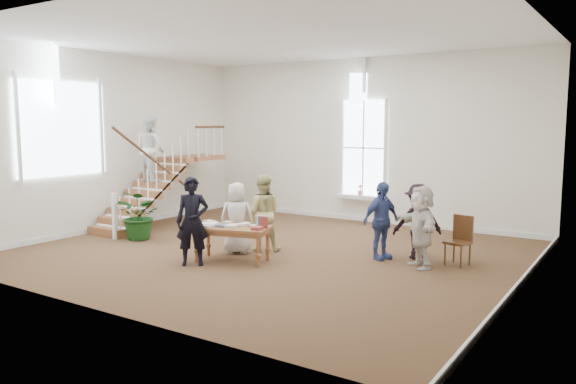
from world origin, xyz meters
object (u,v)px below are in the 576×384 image
Objects in this scene: side_chair at (460,238)px; library_table at (231,230)px; woman_cluster_a at (381,221)px; woman_cluster_b at (418,221)px; floor_plant at (140,215)px; police_officer at (192,221)px; person_yellow at (262,213)px; elderly_woman at (237,218)px; woman_cluster_c at (421,227)px.

library_table is at bearing -137.59° from side_chair.
woman_cluster_a is 1.03× the size of woman_cluster_b.
library_table is at bearing 2.36° from woman_cluster_b.
woman_cluster_b is 0.90m from side_chair.
floor_plant is at bearing -153.01° from side_chair.
floor_plant is (-5.51, -1.33, -0.20)m from woman_cluster_a.
police_officer is 1.80m from person_yellow.
library_table is 0.81m from police_officer.
floor_plant is (-2.75, -0.16, -0.16)m from elderly_woman.
woman_cluster_a is 0.75m from woman_cluster_b.
police_officer is 1.46× the size of floor_plant.
woman_cluster_a is 0.92m from woman_cluster_c.
woman_cluster_b is (0.60, 0.45, -0.03)m from woman_cluster_a.
floor_plant is (-6.41, -1.13, -0.20)m from woman_cluster_c.
person_yellow reaches higher than woman_cluster_b.
elderly_woman reaches higher than side_chair.
elderly_woman is 2.99m from woman_cluster_a.
library_table is 0.70m from elderly_woman.
police_officer is 1.26m from elderly_woman.
police_officer reaches higher than floor_plant.
person_yellow is (0.40, 1.75, -0.03)m from police_officer.
woman_cluster_c is (3.75, 2.23, -0.07)m from police_officer.
woman_cluster_b reaches higher than library_table.
library_table is at bearing 20.31° from police_officer.
elderly_woman is (0.10, 1.25, -0.11)m from police_officer.
woman_cluster_c is (0.30, -0.65, 0.03)m from woman_cluster_b.
person_yellow is at bearing -152.08° from elderly_woman.
side_chair is (4.32, 2.85, -0.33)m from police_officer.
police_officer reaches higher than side_chair.
elderly_woman is at bearing 3.31° from floor_plant.
library_table is at bearing -8.27° from floor_plant.
woman_cluster_b is at bearing 3.86° from police_officer.
person_yellow is 2.54m from woman_cluster_a.
floor_plant is (-3.08, 0.45, -0.03)m from library_table.
woman_cluster_b is at bearing 161.37° from woman_cluster_c.
woman_cluster_a is at bearing 13.63° from floor_plant.
person_yellow reaches higher than woman_cluster_c.
side_chair is (3.89, 2.21, -0.09)m from library_table.
woman_cluster_b is (3.02, 2.23, 0.14)m from library_table.
woman_cluster_c reaches higher than woman_cluster_b.
woman_cluster_b reaches higher than side_chair.
side_chair is at bearing 13.63° from library_table.
woman_cluster_b reaches higher than floor_plant.
police_officer is 1.09× the size of woman_cluster_c.
woman_cluster_c is (3.65, 0.98, 0.03)m from elderly_woman.
library_table is 1.13m from person_yellow.
police_officer is 3.74m from woman_cluster_a.
side_chair is at bearing 163.55° from person_yellow.
woman_cluster_c reaches higher than library_table.
woman_cluster_c is at bearing 9.50° from library_table.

